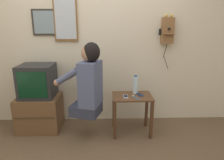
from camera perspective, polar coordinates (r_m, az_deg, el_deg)
name	(u,v)px	position (r m, az deg, el deg)	size (l,w,h in m)	color
wall_back	(96,39)	(3.02, -4.50, 11.48)	(6.80, 0.05, 2.55)	beige
side_table	(132,104)	(2.79, 5.70, -6.91)	(0.54, 0.39, 0.55)	#51331E
person	(88,81)	(2.56, -6.78, -0.34)	(0.62, 0.49, 0.95)	#2D3347
tv_stand	(40,112)	(3.14, -19.83, -8.67)	(0.59, 0.49, 0.50)	brown
television	(38,81)	(2.99, -20.50, -0.20)	(0.46, 0.43, 0.46)	#232326
wall_phone_antique	(167,30)	(3.05, 15.55, 13.50)	(0.21, 0.18, 0.78)	brown
framed_picture	(45,22)	(3.09, -18.50, 15.36)	(0.37, 0.03, 0.36)	#2D2823
wall_mirror	(66,19)	(3.02, -13.12, 16.61)	(0.33, 0.03, 0.62)	brown
cell_phone_held	(126,96)	(2.68, 3.91, -4.71)	(0.06, 0.13, 0.01)	silver
cell_phone_spare	(140,95)	(2.77, 7.93, -4.14)	(0.10, 0.14, 0.01)	navy
water_bottle	(135,85)	(2.79, 6.73, -1.39)	(0.07, 0.07, 0.27)	silver
toothbrush	(136,98)	(2.65, 6.76, -5.00)	(0.09, 0.14, 0.02)	#338CD8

